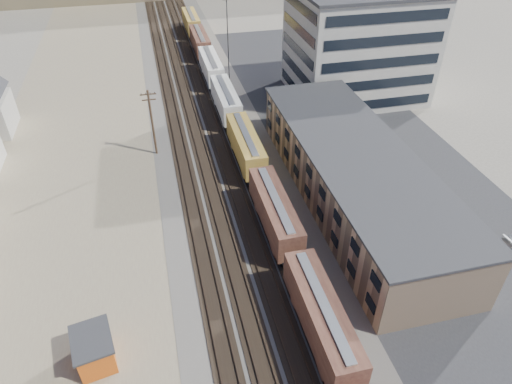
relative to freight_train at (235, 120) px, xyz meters
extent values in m
cube|color=#4C4742|center=(-3.80, 5.77, -2.76)|extent=(18.00, 200.00, 0.06)
cube|color=#7C6955|center=(-23.80, -4.23, -2.78)|extent=(24.00, 180.00, 0.03)
cube|color=#232326|center=(18.20, -9.23, -2.77)|extent=(26.00, 120.00, 0.04)
cube|color=black|center=(-8.80, 5.77, -2.69)|extent=(2.60, 200.00, 0.08)
cube|color=#38281E|center=(-9.52, 5.77, -2.57)|extent=(0.08, 200.00, 0.16)
cube|color=#38281E|center=(-8.08, 5.77, -2.57)|extent=(0.08, 200.00, 0.16)
cube|color=black|center=(-5.80, 5.77, -2.69)|extent=(2.60, 200.00, 0.08)
cube|color=#38281E|center=(-6.52, 5.77, -2.57)|extent=(0.08, 200.00, 0.16)
cube|color=#38281E|center=(-5.08, 5.77, -2.57)|extent=(0.08, 200.00, 0.16)
cube|color=black|center=(-2.80, 5.77, -2.69)|extent=(2.60, 200.00, 0.08)
cube|color=#38281E|center=(-3.52, 5.77, -2.57)|extent=(0.08, 200.00, 0.16)
cube|color=#38281E|center=(-2.08, 5.77, -2.57)|extent=(0.08, 200.00, 0.16)
cube|color=black|center=(0.00, 5.77, -2.69)|extent=(2.60, 200.00, 0.08)
cube|color=#38281E|center=(-0.72, 5.77, -2.57)|extent=(0.08, 200.00, 0.16)
cube|color=#38281E|center=(0.72, 5.77, -2.57)|extent=(0.08, 200.00, 0.16)
cube|color=black|center=(0.00, -43.08, -2.04)|extent=(2.20, 2.20, 0.90)
cube|color=black|center=(0.00, -32.93, -2.04)|extent=(2.20, 2.20, 0.90)
cube|color=#42221C|center=(0.00, -38.00, 0.11)|extent=(3.00, 13.34, 3.40)
cube|color=#B7B7B2|center=(0.00, -38.00, 1.89)|extent=(0.90, 12.32, 0.16)
cube|color=black|center=(0.00, -27.88, -2.04)|extent=(2.20, 2.20, 0.90)
cube|color=black|center=(0.00, -17.73, -2.04)|extent=(2.20, 2.20, 0.90)
cube|color=#42221C|center=(0.00, -22.80, 0.11)|extent=(3.00, 13.34, 3.40)
cube|color=#B7B7B2|center=(0.00, -22.80, 1.89)|extent=(0.90, 12.33, 0.16)
cube|color=black|center=(0.00, -12.68, -2.04)|extent=(2.20, 2.20, 0.90)
cube|color=black|center=(0.00, -2.53, -2.04)|extent=(2.20, 2.20, 0.90)
cube|color=#B28A2F|center=(0.00, -7.60, 0.11)|extent=(3.00, 13.34, 3.40)
cube|color=#B7B7B2|center=(0.00, -7.60, 1.89)|extent=(0.90, 12.33, 0.16)
cube|color=black|center=(0.00, 2.52, -2.04)|extent=(2.20, 2.20, 0.90)
cube|color=black|center=(0.00, 12.67, -2.04)|extent=(2.20, 2.20, 0.90)
cube|color=silver|center=(0.00, 7.60, 0.11)|extent=(3.00, 13.34, 3.40)
cube|color=#B7B7B2|center=(0.00, 7.60, 1.89)|extent=(0.90, 12.33, 0.16)
cube|color=black|center=(0.00, 17.72, -2.04)|extent=(2.20, 2.20, 0.90)
cube|color=black|center=(0.00, 27.88, -2.04)|extent=(2.20, 2.20, 0.90)
cube|color=silver|center=(0.00, 22.80, 0.11)|extent=(3.00, 13.34, 3.40)
cube|color=#B7B7B2|center=(0.00, 22.80, 1.89)|extent=(0.90, 12.32, 0.16)
cube|color=black|center=(0.00, 32.92, -2.04)|extent=(2.20, 2.20, 0.90)
cube|color=black|center=(0.00, 43.07, -2.04)|extent=(2.20, 2.20, 0.90)
cube|color=#42221C|center=(0.00, 38.00, 0.11)|extent=(3.00, 13.34, 3.40)
cube|color=#B7B7B2|center=(0.00, 38.00, 1.89)|extent=(0.90, 12.32, 0.16)
cube|color=black|center=(0.00, 48.12, -2.04)|extent=(2.20, 2.20, 0.90)
cube|color=black|center=(0.00, 58.27, -2.04)|extent=(2.20, 2.20, 0.90)
cube|color=#B28A2F|center=(0.00, 53.20, 0.11)|extent=(3.00, 13.34, 3.40)
cube|color=#B7B7B2|center=(0.00, 53.20, 1.89)|extent=(0.90, 12.32, 0.16)
cube|color=tan|center=(11.20, -19.23, 0.71)|extent=(12.00, 40.00, 7.00)
cube|color=#2D2D30|center=(11.20, -19.23, 4.31)|extent=(12.40, 40.40, 0.30)
cube|color=black|center=(5.15, -19.23, -0.59)|extent=(0.12, 36.00, 1.20)
cube|color=black|center=(5.15, -19.23, 2.41)|extent=(0.12, 36.00, 1.20)
cube|color=#9E998E|center=(24.20, 10.77, 6.21)|extent=(22.00, 18.00, 18.00)
cube|color=black|center=(13.15, 10.77, 6.21)|extent=(0.12, 16.00, 16.00)
cube|color=black|center=(24.20, 1.72, 6.21)|extent=(20.00, 0.12, 16.00)
cylinder|color=#382619|center=(-12.30, -2.23, 2.21)|extent=(0.32, 0.32, 10.00)
cube|color=#382619|center=(-12.30, -2.23, 6.61)|extent=(2.20, 0.14, 0.14)
cube|color=#382619|center=(-12.30, -2.23, 5.81)|extent=(1.90, 0.14, 0.14)
cylinder|color=black|center=(-11.70, -2.23, 6.76)|extent=(0.08, 0.08, 0.22)
cylinder|color=black|center=(2.20, 15.77, 6.21)|extent=(0.16, 0.16, 18.00)
cube|color=black|center=(2.20, 15.77, 13.71)|extent=(1.20, 0.08, 0.08)
cube|color=#C25012|center=(-19.59, -35.80, -1.34)|extent=(3.55, 4.33, 2.90)
cube|color=#2D2D30|center=(-19.59, -35.80, 0.21)|extent=(4.00, 4.78, 0.24)
cube|color=black|center=(-18.11, -35.53, -1.25)|extent=(0.27, 0.97, 0.97)
imported|color=#171A52|center=(20.26, 7.37, -1.93)|extent=(5.55, 6.79, 1.72)
imported|color=silver|center=(22.54, -0.59, -2.10)|extent=(2.63, 4.36, 1.39)
camera|label=1|loc=(-11.69, -61.61, 32.69)|focal=32.00mm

